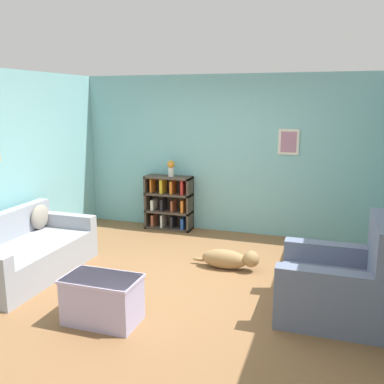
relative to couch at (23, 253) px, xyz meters
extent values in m
plane|color=brown|center=(1.99, 0.41, -0.28)|extent=(14.00, 14.00, 0.00)
cube|color=#7AB7BC|center=(1.99, 2.66, 1.02)|extent=(5.60, 0.10, 2.60)
cube|color=silver|center=(2.99, 2.60, 1.27)|extent=(0.32, 0.02, 0.40)
cube|color=#A37089|center=(2.99, 2.59, 1.27)|extent=(0.24, 0.01, 0.32)
cube|color=#7AB7BC|center=(-0.56, 0.41, 1.02)|extent=(0.10, 5.00, 2.60)
cube|color=#9399A3|center=(0.06, 0.00, -0.08)|extent=(0.94, 1.83, 0.40)
cube|color=#9399A3|center=(-0.33, 0.00, 0.30)|extent=(0.16, 1.83, 0.37)
cube|color=#9399A3|center=(0.06, 0.84, 0.22)|extent=(0.94, 0.16, 0.19)
ellipsoid|color=gray|center=(-0.21, 0.64, 0.29)|extent=(0.14, 0.35, 0.35)
cube|color=#42382D|center=(0.65, 2.44, 0.18)|extent=(0.04, 0.30, 0.92)
cube|color=#42382D|center=(1.42, 2.44, 0.18)|extent=(0.04, 0.30, 0.92)
cube|color=#42382D|center=(1.04, 2.58, 0.18)|extent=(0.81, 0.02, 0.92)
cube|color=#42382D|center=(1.04, 2.44, -0.26)|extent=(0.81, 0.30, 0.04)
cube|color=#42382D|center=(1.04, 2.44, 0.03)|extent=(0.81, 0.30, 0.04)
cube|color=#42382D|center=(1.04, 2.44, 0.33)|extent=(0.81, 0.30, 0.04)
cube|color=#42382D|center=(1.04, 2.44, 0.62)|extent=(0.81, 0.30, 0.04)
cube|color=brown|center=(0.76, 2.43, -0.15)|extent=(0.04, 0.23, 0.22)
cube|color=silver|center=(0.77, 2.43, 0.13)|extent=(0.04, 0.23, 0.18)
cube|color=orange|center=(0.75, 2.43, 0.47)|extent=(0.03, 0.23, 0.24)
cube|color=silver|center=(0.94, 2.43, -0.15)|extent=(0.03, 0.23, 0.23)
cube|color=black|center=(0.94, 2.43, 0.15)|extent=(0.04, 0.23, 0.20)
cube|color=gold|center=(0.94, 2.43, 0.47)|extent=(0.05, 0.23, 0.24)
cube|color=black|center=(1.12, 2.43, -0.15)|extent=(0.04, 0.23, 0.23)
cube|color=brown|center=(1.13, 2.43, 0.14)|extent=(0.03, 0.23, 0.19)
cube|color=orange|center=(1.12, 2.43, 0.46)|extent=(0.04, 0.23, 0.22)
cube|color=#234C9E|center=(1.31, 2.43, -0.16)|extent=(0.05, 0.23, 0.21)
cube|color=orange|center=(1.31, 2.43, 0.15)|extent=(0.04, 0.23, 0.21)
cube|color=#B22823|center=(1.31, 2.43, 0.47)|extent=(0.04, 0.23, 0.24)
cube|color=slate|center=(3.73, 0.13, -0.07)|extent=(1.06, 1.00, 0.42)
cube|color=slate|center=(4.17, 0.13, 0.46)|extent=(0.18, 1.00, 0.64)
cube|color=slate|center=(3.73, -0.28, 0.25)|extent=(1.06, 0.18, 0.22)
cube|color=slate|center=(3.73, 0.54, 0.25)|extent=(1.06, 0.18, 0.22)
cube|color=#ADA3CC|center=(1.56, -0.75, -0.04)|extent=(0.73, 0.43, 0.48)
cube|color=#BBB0DC|center=(1.56, -0.75, 0.18)|extent=(0.75, 0.45, 0.03)
ellipsoid|color=#9E7A4C|center=(2.38, 1.00, -0.15)|extent=(0.61, 0.23, 0.26)
sphere|color=#9E7A4C|center=(2.74, 1.00, -0.11)|extent=(0.21, 0.21, 0.21)
ellipsoid|color=#9E7A4C|center=(2.03, 1.04, -0.22)|extent=(0.20, 0.05, 0.05)
cylinder|color=silver|center=(1.08, 2.44, 0.72)|extent=(0.10, 0.10, 0.15)
sphere|color=orange|center=(1.08, 2.44, 0.85)|extent=(0.13, 0.13, 0.13)
camera|label=1|loc=(3.65, -4.21, 1.92)|focal=40.00mm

